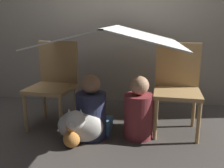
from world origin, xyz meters
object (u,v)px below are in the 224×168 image
Objects in this scene: chair_right at (177,84)px; person_front at (91,111)px; chair_left at (54,81)px; person_second at (139,112)px; dog at (80,125)px.

person_front is at bearing -156.82° from chair_right.
chair_left is at bearing 148.47° from person_front.
person_second is 1.41× the size of dog.
chair_right is 1.46× the size of person_second.
chair_right is at bearing 6.99° from chair_left.
person_front is at bearing -171.88° from person_second.
person_front is (0.45, -0.28, -0.22)m from chair_left.
person_second is (0.44, 0.06, -0.01)m from person_front.
dog is at bearing -121.50° from person_front.
person_second reaches higher than dog.
person_second is at bearing 8.12° from person_front.
person_front reaches higher than person_second.
chair_right reaches higher than person_second.
person_front is 1.03× the size of person_second.
chair_left is at bearing -175.66° from chair_right.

